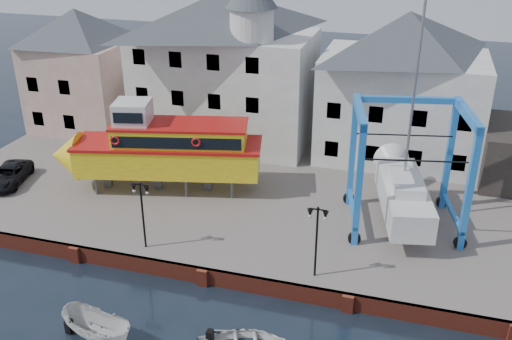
# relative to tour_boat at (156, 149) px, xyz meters

# --- Properties ---
(ground) EXTENTS (140.00, 140.00, 0.00)m
(ground) POSITION_rel_tour_boat_xyz_m (6.56, -8.41, -3.98)
(ground) COLOR #18232C
(ground) RESTS_ON ground
(hardstanding) EXTENTS (44.00, 22.00, 1.00)m
(hardstanding) POSITION_rel_tour_boat_xyz_m (6.56, 2.59, -3.48)
(hardstanding) COLOR #675F59
(hardstanding) RESTS_ON ground
(quay_wall) EXTENTS (44.00, 0.47, 1.00)m
(quay_wall) POSITION_rel_tour_boat_xyz_m (6.56, -8.30, -3.48)
(quay_wall) COLOR maroon
(quay_wall) RESTS_ON ground
(building_pink) EXTENTS (8.00, 7.00, 10.30)m
(building_pink) POSITION_rel_tour_boat_xyz_m (-11.44, 9.59, 2.17)
(building_pink) COLOR tan
(building_pink) RESTS_ON hardstanding
(building_white_main) EXTENTS (14.00, 8.30, 14.00)m
(building_white_main) POSITION_rel_tour_boat_xyz_m (1.69, 9.99, 3.36)
(building_white_main) COLOR #B9B9B9
(building_white_main) RESTS_ON hardstanding
(building_white_right) EXTENTS (12.00, 8.00, 11.20)m
(building_white_right) POSITION_rel_tour_boat_xyz_m (15.56, 10.59, 2.62)
(building_white_right) COLOR #B9B9B9
(building_white_right) RESTS_ON hardstanding
(lamp_post_left) EXTENTS (1.12, 0.32, 4.20)m
(lamp_post_left) POSITION_rel_tour_boat_xyz_m (2.56, -7.21, 0.19)
(lamp_post_left) COLOR black
(lamp_post_left) RESTS_ON hardstanding
(lamp_post_right) EXTENTS (1.12, 0.32, 4.20)m
(lamp_post_right) POSITION_rel_tour_boat_xyz_m (12.56, -7.21, 0.19)
(lamp_post_right) COLOR black
(lamp_post_right) RESTS_ON hardstanding
(tour_boat) EXTENTS (14.93, 6.64, 6.33)m
(tour_boat) POSITION_rel_tour_boat_xyz_m (0.00, 0.00, 0.00)
(tour_boat) COLOR #59595E
(tour_boat) RESTS_ON hardstanding
(travel_lift) EXTENTS (7.74, 9.96, 14.59)m
(travel_lift) POSITION_rel_tour_boat_xyz_m (16.46, 0.46, -0.55)
(travel_lift) COLOR #1473BE
(travel_lift) RESTS_ON hardstanding
(van) EXTENTS (3.21, 5.03, 1.29)m
(van) POSITION_rel_tour_boat_xyz_m (-10.55, -2.38, -2.34)
(van) COLOR black
(van) RESTS_ON hardstanding
(motorboat_a) EXTENTS (4.47, 2.60, 1.62)m
(motorboat_a) POSITION_rel_tour_boat_xyz_m (3.28, -13.92, -3.98)
(motorboat_a) COLOR silver
(motorboat_a) RESTS_ON ground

